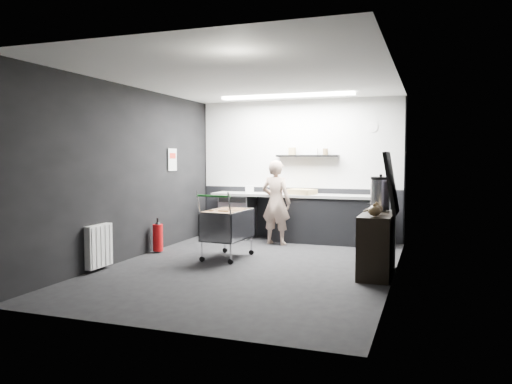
% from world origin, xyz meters
% --- Properties ---
extents(floor, '(5.50, 5.50, 0.00)m').
position_xyz_m(floor, '(0.00, 0.00, 0.00)').
color(floor, black).
rests_on(floor, ground).
extents(ceiling, '(5.50, 5.50, 0.00)m').
position_xyz_m(ceiling, '(0.00, 0.00, 2.70)').
color(ceiling, silver).
rests_on(ceiling, wall_back).
extents(wall_back, '(5.50, 0.00, 5.50)m').
position_xyz_m(wall_back, '(0.00, 2.75, 1.35)').
color(wall_back, black).
rests_on(wall_back, floor).
extents(wall_front, '(5.50, 0.00, 5.50)m').
position_xyz_m(wall_front, '(0.00, -2.75, 1.35)').
color(wall_front, black).
rests_on(wall_front, floor).
extents(wall_left, '(0.00, 5.50, 5.50)m').
position_xyz_m(wall_left, '(-2.00, 0.00, 1.35)').
color(wall_left, black).
rests_on(wall_left, floor).
extents(wall_right, '(0.00, 5.50, 5.50)m').
position_xyz_m(wall_right, '(2.00, 0.00, 1.35)').
color(wall_right, black).
rests_on(wall_right, floor).
extents(kitchen_wall_panel, '(3.95, 0.02, 1.70)m').
position_xyz_m(kitchen_wall_panel, '(0.00, 2.73, 1.85)').
color(kitchen_wall_panel, silver).
rests_on(kitchen_wall_panel, wall_back).
extents(dado_panel, '(3.95, 0.02, 1.00)m').
position_xyz_m(dado_panel, '(0.00, 2.73, 0.50)').
color(dado_panel, black).
rests_on(dado_panel, wall_back).
extents(floating_shelf, '(1.20, 0.22, 0.04)m').
position_xyz_m(floating_shelf, '(0.20, 2.62, 1.62)').
color(floating_shelf, black).
rests_on(floating_shelf, wall_back).
extents(wall_clock, '(0.20, 0.03, 0.20)m').
position_xyz_m(wall_clock, '(1.40, 2.72, 2.15)').
color(wall_clock, white).
rests_on(wall_clock, wall_back).
extents(poster, '(0.02, 0.30, 0.40)m').
position_xyz_m(poster, '(-1.98, 1.30, 1.55)').
color(poster, silver).
rests_on(poster, wall_left).
extents(poster_red_band, '(0.02, 0.22, 0.10)m').
position_xyz_m(poster_red_band, '(-1.98, 1.30, 1.62)').
color(poster_red_band, red).
rests_on(poster_red_band, poster).
extents(radiator, '(0.10, 0.50, 0.60)m').
position_xyz_m(radiator, '(-1.94, -0.90, 0.35)').
color(radiator, white).
rests_on(radiator, wall_left).
extents(ceiling_strip, '(2.40, 0.20, 0.04)m').
position_xyz_m(ceiling_strip, '(0.00, 1.85, 2.67)').
color(ceiling_strip, white).
rests_on(ceiling_strip, ceiling).
extents(prep_counter, '(3.20, 0.61, 0.90)m').
position_xyz_m(prep_counter, '(0.14, 2.42, 0.46)').
color(prep_counter, black).
rests_on(prep_counter, floor).
extents(person, '(0.61, 0.45, 1.54)m').
position_xyz_m(person, '(-0.22, 1.97, 0.77)').
color(person, beige).
rests_on(person, floor).
extents(shopping_cart, '(0.61, 0.97, 1.04)m').
position_xyz_m(shopping_cart, '(-0.57, 0.50, 0.49)').
color(shopping_cart, silver).
rests_on(shopping_cart, floor).
extents(sideboard, '(0.47, 1.11, 1.67)m').
position_xyz_m(sideboard, '(1.78, 0.19, 0.53)').
color(sideboard, black).
rests_on(sideboard, floor).
extents(fire_extinguisher, '(0.17, 0.17, 0.55)m').
position_xyz_m(fire_extinguisher, '(-1.85, 0.55, 0.27)').
color(fire_extinguisher, red).
rests_on(fire_extinguisher, floor).
extents(cardboard_box, '(0.58, 0.51, 0.10)m').
position_xyz_m(cardboard_box, '(0.15, 2.37, 0.95)').
color(cardboard_box, tan).
rests_on(cardboard_box, prep_counter).
extents(pink_tub, '(0.20, 0.20, 0.20)m').
position_xyz_m(pink_tub, '(-0.33, 2.42, 1.00)').
color(pink_tub, silver).
rests_on(pink_tub, prep_counter).
extents(white_container, '(0.20, 0.17, 0.15)m').
position_xyz_m(white_container, '(-0.88, 2.37, 0.97)').
color(white_container, white).
rests_on(white_container, prep_counter).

